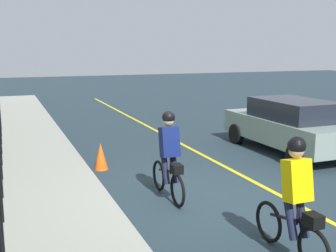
{
  "coord_description": "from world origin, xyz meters",
  "views": [
    {
      "loc": [
        -7.43,
        3.66,
        3.03
      ],
      "look_at": [
        2.73,
        -0.38,
        1.0
      ],
      "focal_mm": 44.64,
      "sensor_mm": 36.0,
      "label": 1
    }
  ],
  "objects_px": {
    "cyclist_lead": "(169,156)",
    "patrol_sedan": "(289,125)",
    "traffic_cone_near": "(101,156)",
    "cyclist_follow": "(295,199)"
  },
  "relations": [
    {
      "from": "cyclist_lead",
      "to": "patrol_sedan",
      "type": "height_order",
      "value": "cyclist_lead"
    },
    {
      "from": "traffic_cone_near",
      "to": "cyclist_follow",
      "type": "bearing_deg",
      "value": -164.25
    },
    {
      "from": "patrol_sedan",
      "to": "traffic_cone_near",
      "type": "relative_size",
      "value": 6.41
    },
    {
      "from": "cyclist_follow",
      "to": "traffic_cone_near",
      "type": "distance_m",
      "value": 5.82
    },
    {
      "from": "cyclist_lead",
      "to": "traffic_cone_near",
      "type": "bearing_deg",
      "value": 17.34
    },
    {
      "from": "patrol_sedan",
      "to": "traffic_cone_near",
      "type": "distance_m",
      "value": 5.61
    },
    {
      "from": "cyclist_follow",
      "to": "traffic_cone_near",
      "type": "xyz_separation_m",
      "value": [
        5.58,
        1.57,
        -0.57
      ]
    },
    {
      "from": "traffic_cone_near",
      "to": "patrol_sedan",
      "type": "bearing_deg",
      "value": -92.65
    },
    {
      "from": "cyclist_follow",
      "to": "patrol_sedan",
      "type": "distance_m",
      "value": 6.66
    },
    {
      "from": "cyclist_lead",
      "to": "traffic_cone_near",
      "type": "height_order",
      "value": "cyclist_lead"
    }
  ]
}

